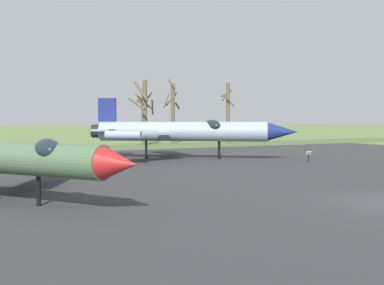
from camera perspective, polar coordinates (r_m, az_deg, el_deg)
asphalt_apron at (r=30.98m, az=2.60°, el=-3.53°), size 75.80×46.25×0.05m
grass_verge_strip at (r=57.76m, az=-12.72°, el=-0.69°), size 135.80×12.00×0.06m
jet_fighter_rear_center at (r=40.65m, az=-0.73°, el=1.41°), size 16.23×14.94×5.39m
info_placard_rear_center at (r=38.51m, az=14.09°, el=-1.56°), size 0.53×0.35×0.93m
bare_tree_far_left at (r=63.63m, az=-5.87°, el=3.99°), size 3.61×3.04×8.89m
bare_tree_left_of_center at (r=66.01m, az=-5.95°, el=3.49°), size 2.67×2.72×7.88m
bare_tree_center at (r=68.33m, az=-2.39°, el=3.88°), size 2.76×2.71×9.45m
bare_tree_right_of_center at (r=68.69m, az=4.41°, el=3.85°), size 1.95×2.02×8.93m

